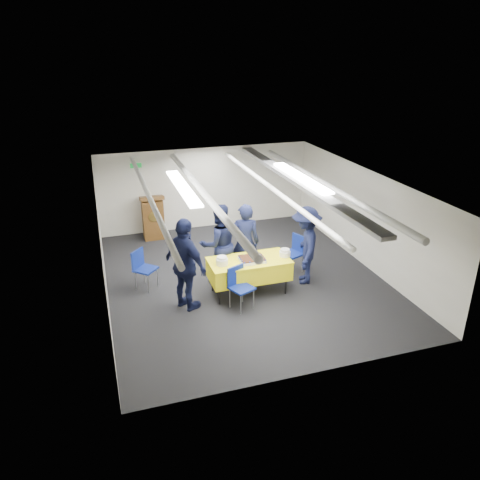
# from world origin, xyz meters

# --- Properties ---
(ground) EXTENTS (7.00, 7.00, 0.00)m
(ground) POSITION_xyz_m (0.00, 0.00, 0.00)
(ground) COLOR black
(ground) RESTS_ON ground
(room_shell) EXTENTS (6.00, 7.00, 2.30)m
(room_shell) POSITION_xyz_m (0.09, 0.41, 1.81)
(room_shell) COLOR silver
(room_shell) RESTS_ON ground
(serving_table) EXTENTS (1.70, 0.84, 0.77)m
(serving_table) POSITION_xyz_m (-0.09, -0.64, 0.56)
(serving_table) COLOR black
(serving_table) RESTS_ON ground
(sheet_cake) EXTENTS (0.52, 0.41, 0.09)m
(sheet_cake) POSITION_xyz_m (-0.06, -0.72, 0.81)
(sheet_cake) COLOR white
(sheet_cake) RESTS_ON serving_table
(plate_stack_left) EXTENTS (0.25, 0.25, 0.18)m
(plate_stack_left) POSITION_xyz_m (-0.70, -0.69, 0.85)
(plate_stack_left) COLOR white
(plate_stack_left) RESTS_ON serving_table
(plate_stack_right) EXTENTS (0.24, 0.24, 0.16)m
(plate_stack_right) POSITION_xyz_m (0.69, -0.69, 0.84)
(plate_stack_right) COLOR white
(plate_stack_right) RESTS_ON serving_table
(podium) EXTENTS (0.62, 0.53, 1.25)m
(podium) POSITION_xyz_m (-1.60, 3.05, 0.61)
(podium) COLOR brown
(podium) RESTS_ON ground
(chair_near) EXTENTS (0.55, 0.55, 0.87)m
(chair_near) POSITION_xyz_m (-0.47, -1.13, 0.53)
(chair_near) COLOR gray
(chair_near) RESTS_ON ground
(chair_right) EXTENTS (0.55, 0.55, 0.87)m
(chair_right) POSITION_xyz_m (1.27, 0.04, 0.53)
(chair_right) COLOR gray
(chair_right) RESTS_ON ground
(chair_left) EXTENTS (0.59, 0.59, 0.87)m
(chair_left) POSITION_xyz_m (-2.22, 0.28, 0.53)
(chair_left) COLOR gray
(chair_left) RESTS_ON ground
(sailor_a) EXTENTS (0.74, 0.58, 1.78)m
(sailor_a) POSITION_xyz_m (0.02, 0.00, 0.89)
(sailor_a) COLOR black
(sailor_a) RESTS_ON ground
(sailor_b) EXTENTS (0.96, 0.79, 1.82)m
(sailor_b) POSITION_xyz_m (-0.56, 0.04, 0.91)
(sailor_b) COLOR black
(sailor_b) RESTS_ON ground
(sailor_c) EXTENTS (0.95, 1.21, 1.91)m
(sailor_c) POSITION_xyz_m (-1.48, -0.86, 0.96)
(sailor_c) COLOR black
(sailor_c) RESTS_ON ground
(sailor_d) EXTENTS (1.03, 1.30, 1.75)m
(sailor_d) POSITION_xyz_m (1.24, -0.53, 0.88)
(sailor_d) COLOR black
(sailor_d) RESTS_ON ground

